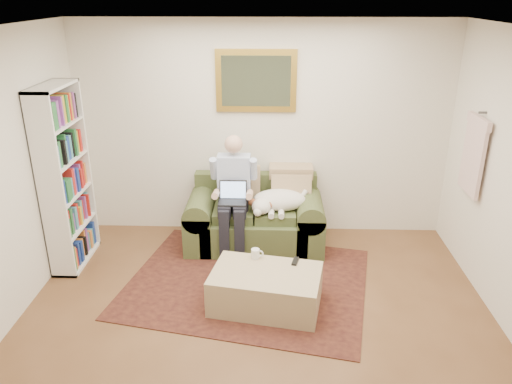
# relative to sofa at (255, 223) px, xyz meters

# --- Properties ---
(room_shell) EXTENTS (4.51, 5.00, 2.61)m
(room_shell) POSITION_rel_sofa_xyz_m (0.07, -1.70, 1.02)
(room_shell) COLOR brown
(room_shell) RESTS_ON ground
(rug) EXTENTS (2.79, 2.41, 0.01)m
(rug) POSITION_rel_sofa_xyz_m (-0.05, -0.87, -0.27)
(rug) COLOR black
(rug) RESTS_ON room_shell
(sofa) EXTENTS (1.62, 0.82, 0.97)m
(sofa) POSITION_rel_sofa_xyz_m (0.00, 0.00, 0.00)
(sofa) COLOR #5A6636
(sofa) RESTS_ON room_shell
(seated_man) EXTENTS (0.53, 0.76, 1.36)m
(seated_man) POSITION_rel_sofa_xyz_m (-0.24, -0.15, 0.40)
(seated_man) COLOR #8C9ED8
(seated_man) RESTS_ON sofa
(laptop) EXTENTS (0.31, 0.25, 0.23)m
(laptop) POSITION_rel_sofa_xyz_m (-0.24, -0.21, 0.43)
(laptop) COLOR black
(laptop) RESTS_ON seated_man
(sleeping_dog) EXTENTS (0.67, 0.42, 0.25)m
(sleeping_dog) POSITION_rel_sofa_xyz_m (0.29, -0.08, 0.34)
(sleeping_dog) COLOR white
(sleeping_dog) RESTS_ON sofa
(ottoman) EXTENTS (1.14, 0.83, 0.38)m
(ottoman) POSITION_rel_sofa_xyz_m (0.15, -1.28, -0.09)
(ottoman) COLOR tan
(ottoman) RESTS_ON room_shell
(coffee_mug) EXTENTS (0.08, 0.08, 0.10)m
(coffee_mug) POSITION_rel_sofa_xyz_m (0.04, -1.01, 0.15)
(coffee_mug) COLOR white
(coffee_mug) RESTS_ON ottoman
(tv_remote) EXTENTS (0.08, 0.16, 0.02)m
(tv_remote) POSITION_rel_sofa_xyz_m (0.44, -1.08, 0.11)
(tv_remote) COLOR black
(tv_remote) RESTS_ON ottoman
(bookshelf) EXTENTS (0.28, 0.80, 2.00)m
(bookshelf) POSITION_rel_sofa_xyz_m (-2.03, -0.46, 0.72)
(bookshelf) COLOR white
(bookshelf) RESTS_ON room_shell
(wall_mirror) EXTENTS (0.94, 0.04, 0.72)m
(wall_mirror) POSITION_rel_sofa_xyz_m (0.00, 0.42, 1.62)
(wall_mirror) COLOR gold
(wall_mirror) RESTS_ON room_shell
(hanging_shirt) EXTENTS (0.06, 0.52, 0.90)m
(hanging_shirt) POSITION_rel_sofa_xyz_m (2.26, -0.46, 1.07)
(hanging_shirt) COLOR beige
(hanging_shirt) RESTS_ON room_shell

